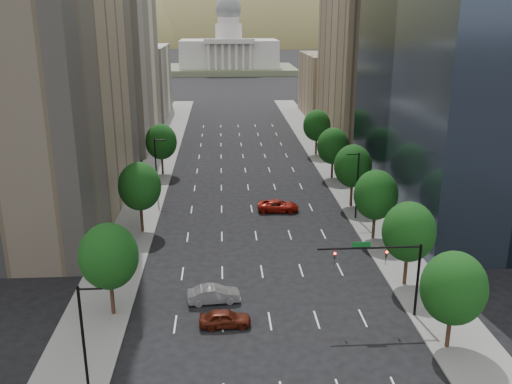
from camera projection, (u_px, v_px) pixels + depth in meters
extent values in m
cube|color=slate|center=(139.00, 210.00, 76.94)|extent=(6.00, 200.00, 0.15)
cube|color=slate|center=(361.00, 206.00, 78.77)|extent=(6.00, 200.00, 0.15)
cube|color=beige|center=(115.00, 58.00, 111.94)|extent=(14.00, 30.00, 35.00)
cube|color=beige|center=(140.00, 81.00, 145.90)|extent=(14.00, 26.00, 18.00)
cube|color=#8C7759|center=(364.00, 70.00, 112.80)|extent=(14.00, 30.00, 30.00)
cube|color=#8C7759|center=(331.00, 85.00, 146.30)|extent=(14.00, 26.00, 16.00)
cylinder|color=#382316|center=(449.00, 328.00, 44.86)|extent=(0.36, 0.36, 3.75)
ellipsoid|color=#103C11|center=(454.00, 288.00, 43.79)|extent=(5.20, 5.20, 5.98)
cylinder|color=#382316|center=(406.00, 267.00, 55.28)|extent=(0.36, 0.36, 4.00)
ellipsoid|color=#103C11|center=(409.00, 232.00, 54.13)|extent=(5.20, 5.20, 5.98)
cylinder|color=#382316|center=(374.00, 224.00, 66.70)|extent=(0.36, 0.36, 3.90)
ellipsoid|color=#103C11|center=(376.00, 195.00, 65.58)|extent=(5.20, 5.20, 5.98)
cylinder|color=#382316|center=(351.00, 193.00, 78.08)|extent=(0.36, 0.36, 4.10)
ellipsoid|color=#103C11|center=(353.00, 166.00, 76.90)|extent=(5.20, 5.20, 5.98)
cylinder|color=#382316|center=(332.00, 167.00, 91.43)|extent=(0.36, 0.36, 3.80)
ellipsoid|color=#103C11|center=(333.00, 146.00, 90.34)|extent=(5.20, 5.20, 5.98)
cylinder|color=#382316|center=(316.00, 145.00, 106.61)|extent=(0.36, 0.36, 4.00)
ellipsoid|color=#103C11|center=(317.00, 125.00, 105.46)|extent=(5.20, 5.20, 5.98)
cylinder|color=#382316|center=(112.00, 295.00, 49.83)|extent=(0.36, 0.36, 4.00)
ellipsoid|color=#103C11|center=(109.00, 256.00, 48.68)|extent=(5.20, 5.20, 5.98)
cylinder|color=#382316|center=(142.00, 216.00, 68.81)|extent=(0.36, 0.36, 4.15)
ellipsoid|color=#103C11|center=(140.00, 186.00, 67.62)|extent=(5.20, 5.20, 5.98)
cylinder|color=#382316|center=(162.00, 163.00, 93.56)|extent=(0.36, 0.36, 3.95)
ellipsoid|color=#103C11|center=(161.00, 142.00, 92.42)|extent=(5.20, 5.20, 5.98)
cylinder|color=black|center=(357.00, 186.00, 72.55)|extent=(0.20, 0.20, 9.00)
cylinder|color=black|center=(353.00, 154.00, 71.19)|extent=(1.60, 0.14, 0.14)
cylinder|color=black|center=(84.00, 347.00, 37.69)|extent=(0.20, 0.20, 9.00)
cylinder|color=black|center=(90.00, 289.00, 36.42)|extent=(1.60, 0.14, 0.14)
cylinder|color=black|center=(156.00, 169.00, 80.46)|extent=(0.20, 0.20, 9.00)
cylinder|color=black|center=(160.00, 140.00, 79.20)|extent=(1.60, 0.14, 0.14)
cylinder|color=black|center=(418.00, 281.00, 49.06)|extent=(0.24, 0.24, 7.00)
cylinder|color=black|center=(369.00, 248.00, 47.79)|extent=(9.00, 0.18, 0.18)
imported|color=black|center=(386.00, 253.00, 48.05)|extent=(0.18, 0.22, 1.10)
imported|color=black|center=(334.00, 255.00, 47.78)|extent=(0.18, 0.22, 1.10)
sphere|color=#FF0C07|center=(387.00, 252.00, 47.81)|extent=(0.20, 0.20, 0.20)
sphere|color=#FF0C07|center=(335.00, 253.00, 47.55)|extent=(0.20, 0.20, 0.20)
cube|color=#0C591E|center=(362.00, 244.00, 47.64)|extent=(1.60, 0.06, 0.45)
cube|color=#596647|center=(229.00, 69.00, 258.09)|extent=(60.00, 40.00, 2.50)
cube|color=silver|center=(229.00, 53.00, 255.88)|extent=(44.00, 26.00, 12.00)
cube|color=silver|center=(229.00, 41.00, 240.74)|extent=(22.00, 4.00, 2.00)
cylinder|color=silver|center=(229.00, 32.00, 252.98)|extent=(12.00, 12.00, 7.00)
cylinder|color=silver|center=(228.00, 20.00, 251.46)|extent=(9.60, 9.60, 3.00)
sphere|color=slate|center=(228.00, 8.00, 249.90)|extent=(11.60, 11.60, 11.60)
ellipsoid|color=olive|center=(84.00, 76.00, 555.01)|extent=(380.00, 342.00, 190.00)
ellipsoid|color=olive|center=(261.00, 79.00, 606.33)|extent=(440.00, 396.00, 240.00)
ellipsoid|color=olive|center=(404.00, 68.00, 652.25)|extent=(360.00, 324.00, 200.00)
imported|color=#4E190D|center=(225.00, 318.00, 48.34)|extent=(4.54, 1.92, 1.53)
imported|color=gray|center=(214.00, 294.00, 52.37)|extent=(5.08, 2.20, 1.63)
imported|color=#99140B|center=(278.00, 206.00, 76.58)|extent=(5.80, 2.94, 1.57)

